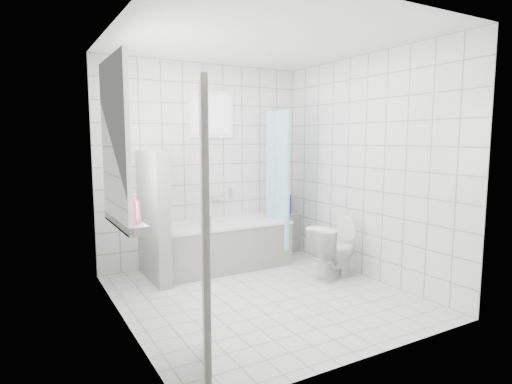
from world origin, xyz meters
TOP-DOWN VIEW (x-y plane):
  - ground at (0.00, 0.00)m, footprint 3.00×3.00m
  - ceiling at (0.00, 0.00)m, footprint 3.00×3.00m
  - wall_back at (0.00, 1.50)m, footprint 2.80×0.02m
  - wall_front at (0.00, -1.50)m, footprint 2.80×0.02m
  - wall_left at (-1.40, 0.00)m, footprint 0.02×3.00m
  - wall_right at (1.40, 0.00)m, footprint 0.02×3.00m
  - window_left at (-1.35, 0.30)m, footprint 0.01×0.90m
  - window_back at (0.10, 1.46)m, footprint 0.50×0.01m
  - window_sill at (-1.31, 0.30)m, footprint 0.18×1.02m
  - door at (-1.11, -1.11)m, footprint 0.33×0.76m
  - bathtub at (0.07, 1.12)m, footprint 1.66×0.77m
  - partition_wall at (-0.82, 1.07)m, footprint 0.15×0.85m
  - tiled_ledge at (1.22, 1.38)m, footprint 0.40×0.24m
  - toilet at (1.03, 0.08)m, footprint 0.69×0.50m
  - curtain_rod at (0.84, 1.10)m, footprint 0.02×0.80m
  - shower_curtain at (0.84, 0.97)m, footprint 0.14×0.48m
  - tub_faucet at (0.17, 1.46)m, footprint 0.18×0.06m
  - sill_bottles at (-1.30, 0.25)m, footprint 0.17×0.72m
  - ledge_bottles at (1.21, 1.38)m, footprint 0.21×0.16m

SIDE VIEW (x-z plane):
  - ground at x=0.00m, z-range 0.00..0.00m
  - tiled_ledge at x=1.22m, z-range 0.00..0.55m
  - bathtub at x=0.07m, z-range 0.00..0.58m
  - toilet at x=1.03m, z-range 0.00..0.64m
  - ledge_bottles at x=1.21m, z-range 0.53..0.81m
  - partition_wall at x=-0.82m, z-range 0.00..1.50m
  - tub_faucet at x=0.17m, z-range 0.82..0.88m
  - window_sill at x=-1.31m, z-range 0.82..0.90m
  - door at x=-1.11m, z-range 0.00..2.00m
  - sill_bottles at x=-1.30m, z-range 0.87..1.17m
  - shower_curtain at x=0.84m, z-range 0.21..1.99m
  - wall_back at x=0.00m, z-range 0.00..2.60m
  - wall_front at x=0.00m, z-range 0.00..2.60m
  - wall_left at x=-1.40m, z-range 0.00..2.60m
  - wall_right at x=1.40m, z-range 0.00..2.60m
  - window_left at x=-1.35m, z-range 0.90..2.30m
  - window_back at x=0.10m, z-range 1.70..2.20m
  - curtain_rod at x=0.84m, z-range 1.99..2.01m
  - ceiling at x=0.00m, z-range 2.60..2.60m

